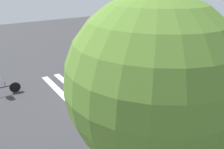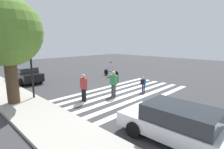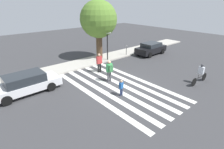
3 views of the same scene
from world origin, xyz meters
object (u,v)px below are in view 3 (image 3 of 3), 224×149
traffic_light (108,33)px  car_parked_silver_sedan (25,83)px  pedestrian_adult_blue_shirt (121,86)px  cyclist_mid_street (201,73)px  parking_meter (126,48)px  car_parked_far_curb (151,48)px  pedestrian_adult_tall_backpack (99,62)px  street_tree (99,20)px  pedestrian_child_with_backpack (110,69)px

traffic_light → car_parked_silver_sedan: 9.36m
pedestrian_adult_blue_shirt → cyclist_mid_street: bearing=141.0°
traffic_light → parking_meter: bearing=3.0°
pedestrian_adult_blue_shirt → traffic_light: bearing=-138.4°
traffic_light → car_parked_far_curb: size_ratio=1.04×
parking_meter → car_parked_far_curb: 3.10m
cyclist_mid_street → car_parked_silver_sedan: bearing=148.2°
traffic_light → parking_meter: (2.89, 0.15, -2.03)m
traffic_light → pedestrian_adult_tall_backpack: (-2.65, -1.94, -2.01)m
street_tree → car_parked_silver_sedan: 9.92m
pedestrian_child_with_backpack → pedestrian_adult_blue_shirt: (-0.86, -2.26, -0.36)m
traffic_light → car_parked_far_curb: bearing=-13.4°
parking_meter → car_parked_far_curb: size_ratio=0.31×
parking_meter → pedestrian_adult_blue_shirt: parking_meter is taller
car_parked_silver_sedan → pedestrian_adult_blue_shirt: bearing=-45.2°
pedestrian_adult_blue_shirt → cyclist_mid_street: (6.03, -2.61, 0.18)m
street_tree → pedestrian_adult_tall_backpack: size_ratio=3.53×
cyclist_mid_street → car_parked_silver_sedan: size_ratio=0.48×
traffic_light → pedestrian_child_with_backpack: size_ratio=2.42×
cyclist_mid_street → pedestrian_child_with_backpack: bearing=138.6°
traffic_light → car_parked_far_curb: traffic_light is taller
pedestrian_child_with_backpack → parking_meter: bearing=30.5°
traffic_light → pedestrian_adult_tall_backpack: 3.85m
car_parked_silver_sedan → traffic_light: bearing=9.5°
car_parked_far_curb → pedestrian_adult_blue_shirt: bearing=-153.9°
traffic_light → pedestrian_adult_tall_backpack: size_ratio=2.43×
parking_meter → car_parked_far_curb: car_parked_far_curb is taller
pedestrian_adult_tall_backpack → street_tree: bearing=-122.3°
car_parked_silver_sedan → car_parked_far_curb: size_ratio=1.14×
parking_meter → street_tree: size_ratio=0.21×
traffic_light → street_tree: 1.84m
traffic_light → pedestrian_child_with_backpack: (-3.23, -4.08, -1.97)m
traffic_light → street_tree: (-0.16, 1.36, 1.22)m
traffic_light → car_parked_far_curb: 6.19m
cyclist_mid_street → car_parked_silver_sedan: (-10.85, 7.26, -0.14)m
pedestrian_adult_tall_backpack → car_parked_far_curb: bearing=-171.1°
street_tree → car_parked_silver_sedan: street_tree is taller
street_tree → pedestrian_adult_tall_backpack: 5.25m
cyclist_mid_street → car_parked_far_curb: cyclist_mid_street is taller
car_parked_far_curb → traffic_light: bearing=165.4°
street_tree → car_parked_far_curb: bearing=-25.0°
car_parked_far_curb → pedestrian_child_with_backpack: bearing=-164.0°
pedestrian_adult_blue_shirt → cyclist_mid_street: size_ratio=0.51×
street_tree → cyclist_mid_street: street_tree is taller
pedestrian_adult_blue_shirt → street_tree: bearing=-132.6°
street_tree → cyclist_mid_street: (2.09, -10.31, -3.36)m
street_tree → pedestrian_adult_tall_backpack: bearing=-127.0°
street_tree → pedestrian_child_with_backpack: 7.01m
parking_meter → cyclist_mid_street: (-0.96, -9.10, -0.11)m
cyclist_mid_street → pedestrian_adult_tall_backpack: bearing=125.2°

